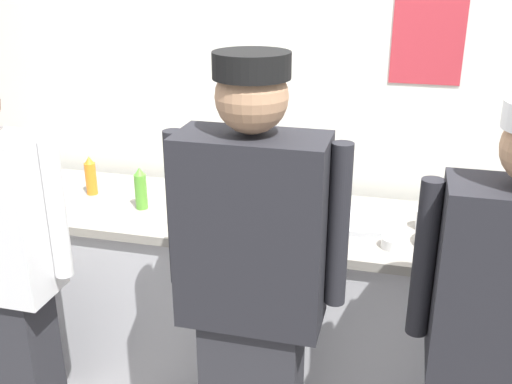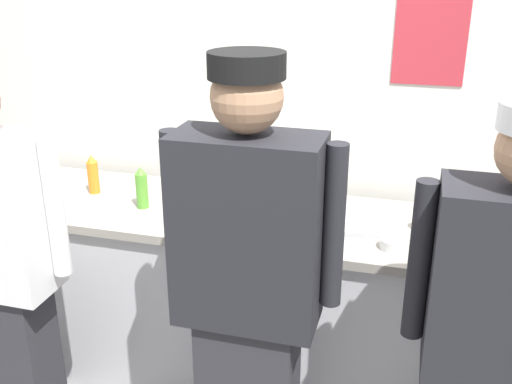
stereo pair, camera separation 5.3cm
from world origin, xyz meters
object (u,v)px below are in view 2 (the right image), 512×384
object	(u,v)px
plate_stack_rear	(447,240)
ramekin_red_sauce	(14,197)
chef_center	(248,291)
sheet_tray	(327,220)
squeeze_bottle_secondary	(93,175)
chef_far_right	(500,350)
squeeze_bottle_spare	(183,196)
ramekin_green_sauce	(43,202)
ramekin_yellow_sauce	(393,243)
squeeze_bottle_primary	(142,188)
deli_cup	(427,222)
plate_stack_front	(241,215)

from	to	relation	value
plate_stack_rear	ramekin_red_sauce	bearing A→B (deg)	-178.94
chef_center	sheet_tray	size ratio (longest dim) A/B	3.56
squeeze_bottle_secondary	plate_stack_rear	bearing A→B (deg)	-5.90
chef_far_right	squeeze_bottle_spare	distance (m)	1.43
ramekin_green_sauce	ramekin_yellow_sauce	world-z (taller)	ramekin_green_sauce
squeeze_bottle_secondary	ramekin_yellow_sauce	xyz separation A→B (m)	(1.47, -0.23, -0.07)
chef_center	sheet_tray	world-z (taller)	chef_center
chef_center	ramekin_yellow_sauce	world-z (taller)	chef_center
squeeze_bottle_primary	squeeze_bottle_secondary	world-z (taller)	squeeze_bottle_primary
chef_far_right	deli_cup	xyz separation A→B (m)	(-0.23, 0.76, 0.07)
squeeze_bottle_secondary	ramekin_red_sauce	distance (m)	0.38
ramekin_yellow_sauce	plate_stack_rear	bearing A→B (deg)	14.47
chef_center	sheet_tray	xyz separation A→B (m)	(0.16, 0.69, -0.01)
chef_center	ramekin_yellow_sauce	xyz separation A→B (m)	(0.45, 0.51, 0.00)
squeeze_bottle_primary	ramekin_yellow_sauce	world-z (taller)	squeeze_bottle_primary
ramekin_yellow_sauce	deli_cup	bearing A→B (deg)	59.00
plate_stack_rear	deli_cup	world-z (taller)	same
sheet_tray	squeeze_bottle_primary	world-z (taller)	squeeze_bottle_primary
sheet_tray	squeeze_bottle_primary	bearing A→B (deg)	-175.77
chef_far_right	plate_stack_rear	bearing A→B (deg)	104.30
squeeze_bottle_secondary	deli_cup	world-z (taller)	squeeze_bottle_secondary
plate_stack_front	ramekin_red_sauce	world-z (taller)	plate_stack_front
sheet_tray	squeeze_bottle_secondary	bearing A→B (deg)	177.88
squeeze_bottle_secondary	ramekin_green_sauce	size ratio (longest dim) A/B	1.87
plate_stack_rear	squeeze_bottle_primary	world-z (taller)	squeeze_bottle_primary
plate_stack_rear	squeeze_bottle_primary	size ratio (longest dim) A/B	1.10
chef_far_right	ramekin_red_sauce	distance (m)	2.21
plate_stack_rear	chef_far_right	bearing A→B (deg)	-75.70
chef_center	deli_cup	xyz separation A→B (m)	(0.58, 0.72, 0.02)
plate_stack_rear	ramekin_green_sauce	xyz separation A→B (m)	(-1.81, -0.06, -0.02)
plate_stack_front	deli_cup	xyz separation A→B (m)	(0.78, 0.15, 0.00)
chef_far_right	ramekin_green_sauce	distance (m)	2.04
squeeze_bottle_secondary	deli_cup	bearing A→B (deg)	-0.59
chef_center	ramekin_yellow_sauce	size ratio (longest dim) A/B	16.93
plate_stack_rear	squeeze_bottle_spare	world-z (taller)	squeeze_bottle_spare
ramekin_yellow_sauce	sheet_tray	bearing A→B (deg)	148.26
plate_stack_rear	squeeze_bottle_primary	distance (m)	1.36
chef_center	squeeze_bottle_spare	bearing A→B (deg)	129.41
plate_stack_rear	deli_cup	size ratio (longest dim) A/B	2.46
ramekin_green_sauce	ramekin_yellow_sauce	distance (m)	1.60
ramekin_red_sauce	ramekin_green_sauce	bearing A→B (deg)	-6.11
chef_far_right	ramekin_yellow_sauce	distance (m)	0.66
plate_stack_front	plate_stack_rear	xyz separation A→B (m)	(0.86, -0.01, -0.00)
squeeze_bottle_secondary	squeeze_bottle_spare	xyz separation A→B (m)	(0.54, -0.17, 0.01)
squeeze_bottle_primary	deli_cup	xyz separation A→B (m)	(1.28, 0.09, -0.05)
squeeze_bottle_secondary	squeeze_bottle_spare	distance (m)	0.57
chef_far_right	plate_stack_rear	world-z (taller)	chef_far_right
squeeze_bottle_primary	squeeze_bottle_secondary	xyz separation A→B (m)	(-0.31, 0.11, -0.00)
squeeze_bottle_secondary	ramekin_red_sauce	size ratio (longest dim) A/B	1.79
squeeze_bottle_spare	ramekin_yellow_sauce	xyz separation A→B (m)	(0.92, -0.06, -0.08)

